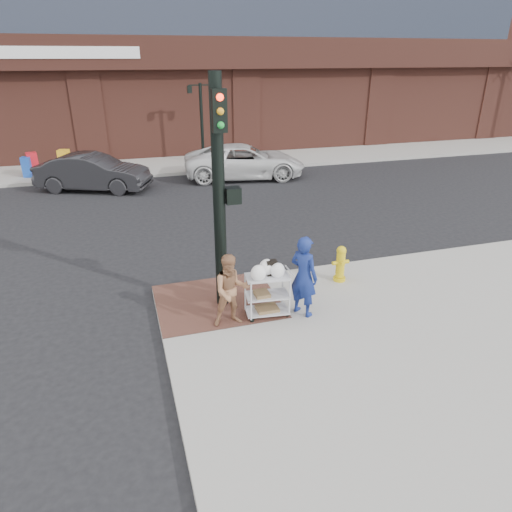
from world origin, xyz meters
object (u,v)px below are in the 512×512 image
object	(u,v)px
sedan_dark	(93,172)
minivan_white	(245,161)
pedestrian_tan	(231,291)
fire_hydrant	(340,263)
lamp_post	(201,115)
woman_blue	(304,276)
utility_cart	(267,291)
traffic_signal_pole	(220,191)

from	to	relation	value
sedan_dark	minivan_white	world-z (taller)	minivan_white
pedestrian_tan	fire_hydrant	bearing A→B (deg)	22.66
pedestrian_tan	minivan_white	size ratio (longest dim) A/B	0.28
lamp_post	woman_blue	bearing A→B (deg)	-93.21
pedestrian_tan	utility_cart	xyz separation A→B (m)	(0.83, 0.12, -0.21)
woman_blue	fire_hydrant	bearing A→B (deg)	-83.12
fire_hydrant	lamp_post	bearing A→B (deg)	92.36
lamp_post	traffic_signal_pole	size ratio (longest dim) A/B	0.80
minivan_white	lamp_post	bearing A→B (deg)	31.23
traffic_signal_pole	woman_blue	distance (m)	2.54
traffic_signal_pole	pedestrian_tan	world-z (taller)	traffic_signal_pole
sedan_dark	utility_cart	bearing A→B (deg)	-140.21
lamp_post	minivan_white	size ratio (longest dim) A/B	0.70
lamp_post	pedestrian_tan	world-z (taller)	lamp_post
pedestrian_tan	utility_cart	world-z (taller)	pedestrian_tan
lamp_post	traffic_signal_pole	bearing A→B (deg)	-99.24
traffic_signal_pole	sedan_dark	world-z (taller)	traffic_signal_pole
traffic_signal_pole	woman_blue	world-z (taller)	traffic_signal_pole
pedestrian_tan	utility_cart	size ratio (longest dim) A/B	1.23
pedestrian_tan	utility_cart	distance (m)	0.86
woman_blue	utility_cart	world-z (taller)	woman_blue
utility_cart	pedestrian_tan	bearing A→B (deg)	-171.98
traffic_signal_pole	minivan_white	size ratio (longest dim) A/B	0.88
pedestrian_tan	sedan_dark	bearing A→B (deg)	105.19
woman_blue	sedan_dark	xyz separation A→B (m)	(-4.60, 12.57, -0.28)
traffic_signal_pole	utility_cart	xyz separation A→B (m)	(0.80, -0.79, -2.10)
sedan_dark	fire_hydrant	xyz separation A→B (m)	(6.13, -11.34, -0.16)
pedestrian_tan	fire_hydrant	world-z (taller)	pedestrian_tan
traffic_signal_pole	fire_hydrant	size ratio (longest dim) A/B	5.33
woman_blue	minivan_white	size ratio (longest dim) A/B	0.32
woman_blue	pedestrian_tan	size ratio (longest dim) A/B	1.15
woman_blue	sedan_dark	world-z (taller)	woman_blue
lamp_post	sedan_dark	world-z (taller)	lamp_post
minivan_white	utility_cart	bearing A→B (deg)	175.72
pedestrian_tan	lamp_post	bearing A→B (deg)	82.88
traffic_signal_pole	minivan_white	xyz separation A→B (m)	(3.84, 11.86, -2.04)
woman_blue	fire_hydrant	world-z (taller)	woman_blue
woman_blue	sedan_dark	distance (m)	13.39
sedan_dark	minivan_white	size ratio (longest dim) A/B	0.84
traffic_signal_pole	woman_blue	bearing A→B (deg)	-30.94
woman_blue	traffic_signal_pole	bearing A→B (deg)	27.01
lamp_post	pedestrian_tan	distance (m)	16.41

